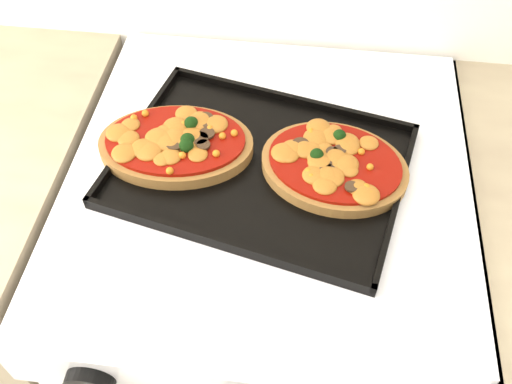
% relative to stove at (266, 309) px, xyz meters
% --- Properties ---
extents(stove, '(0.60, 0.60, 0.91)m').
position_rel_stove_xyz_m(stove, '(0.00, 0.00, 0.00)').
color(stove, white).
rests_on(stove, floor).
extents(knob_left, '(0.06, 0.02, 0.06)m').
position_rel_stove_xyz_m(knob_left, '(-0.19, -0.33, 0.40)').
color(knob_left, black).
rests_on(knob_left, control_panel).
extents(baking_tray, '(0.47, 0.39, 0.02)m').
position_rel_stove_xyz_m(baking_tray, '(-0.01, -0.01, 0.47)').
color(baking_tray, black).
rests_on(baking_tray, stove).
extents(pizza_left, '(0.24, 0.17, 0.03)m').
position_rel_stove_xyz_m(pizza_left, '(-0.14, 0.00, 0.48)').
color(pizza_left, olive).
rests_on(pizza_left, baking_tray).
extents(pizza_right, '(0.24, 0.20, 0.03)m').
position_rel_stove_xyz_m(pizza_right, '(0.09, -0.01, 0.48)').
color(pizza_right, olive).
rests_on(pizza_right, baking_tray).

